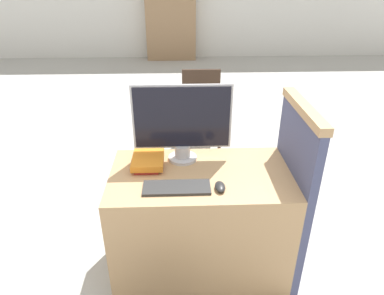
# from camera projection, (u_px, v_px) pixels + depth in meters

# --- Properties ---
(desk) EXTENTS (1.14, 0.66, 0.77)m
(desk) POSITION_uv_depth(u_px,v_px,m) (200.00, 221.00, 2.32)
(desk) COLOR tan
(desk) RESTS_ON ground_plane
(carrel_divider) EXTENTS (0.07, 0.66, 1.21)m
(carrel_divider) POSITION_uv_depth(u_px,v_px,m) (291.00, 191.00, 2.23)
(carrel_divider) COLOR #474C70
(carrel_divider) RESTS_ON ground_plane
(monitor) EXTENTS (0.63, 0.19, 0.52)m
(monitor) POSITION_uv_depth(u_px,v_px,m) (182.00, 123.00, 2.18)
(monitor) COLOR #B7B7BC
(monitor) RESTS_ON desk
(keyboard) EXTENTS (0.39, 0.15, 0.02)m
(keyboard) POSITION_uv_depth(u_px,v_px,m) (177.00, 188.00, 1.99)
(keyboard) COLOR #2D2D2D
(keyboard) RESTS_ON desk
(mouse) EXTENTS (0.06, 0.11, 0.04)m
(mouse) POSITION_uv_depth(u_px,v_px,m) (220.00, 187.00, 1.98)
(mouse) COLOR #262626
(mouse) RESTS_ON desk
(book_stack) EXTENTS (0.20, 0.26, 0.06)m
(book_stack) POSITION_uv_depth(u_px,v_px,m) (148.00, 161.00, 2.21)
(book_stack) COLOR #B72D28
(book_stack) RESTS_ON desk
(far_chair) EXTENTS (0.44, 0.44, 0.89)m
(far_chair) POSITION_uv_depth(u_px,v_px,m) (201.00, 107.00, 3.94)
(far_chair) COLOR #38281E
(far_chair) RESTS_ON ground_plane
(bookshelf_far) EXTENTS (1.11, 0.32, 1.62)m
(bookshelf_far) POSITION_uv_depth(u_px,v_px,m) (171.00, 23.00, 7.67)
(bookshelf_far) COLOR #9E7A56
(bookshelf_far) RESTS_ON ground_plane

